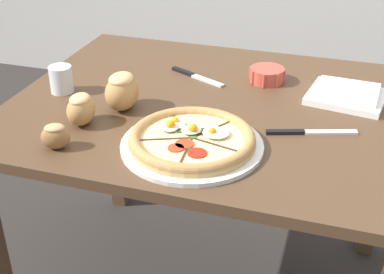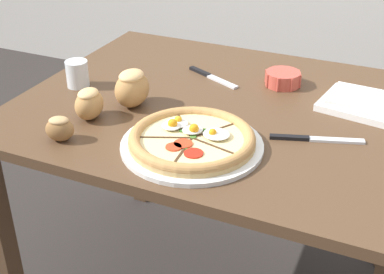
{
  "view_description": "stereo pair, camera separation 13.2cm",
  "coord_description": "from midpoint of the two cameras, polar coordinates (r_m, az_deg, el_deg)",
  "views": [
    {
      "loc": [
        0.37,
        -1.36,
        1.45
      ],
      "look_at": [
        0.02,
        -0.26,
        0.8
      ],
      "focal_mm": 50.0,
      "sensor_mm": 36.0,
      "label": 1
    },
    {
      "loc": [
        0.49,
        -1.31,
        1.45
      ],
      "look_at": [
        0.02,
        -0.26,
        0.8
      ],
      "focal_mm": 50.0,
      "sensor_mm": 36.0,
      "label": 2
    }
  ],
  "objects": [
    {
      "name": "pizza",
      "position": [
        1.33,
        2.84,
        -0.43
      ],
      "size": [
        0.36,
        0.36,
        0.05
      ],
      "color": "white",
      "rests_on": "dining_table"
    },
    {
      "name": "ramekin_bowl",
      "position": [
        1.7,
        11.89,
        6.11
      ],
      "size": [
        0.12,
        0.12,
        0.04
      ],
      "color": "#C64C3D",
      "rests_on": "dining_table"
    },
    {
      "name": "knife_spare",
      "position": [
        1.41,
        15.67,
        -0.29
      ],
      "size": [
        0.23,
        0.09,
        0.01
      ],
      "rotation": [
        0.0,
        0.0,
        0.32
      ],
      "color": "silver",
      "rests_on": "dining_table"
    },
    {
      "name": "bread_piece_mid",
      "position": [
        1.52,
        -3.95,
        5.23
      ],
      "size": [
        0.09,
        0.12,
        0.11
      ],
      "rotation": [
        0.0,
        0.0,
        1.54
      ],
      "color": "#B27F47",
      "rests_on": "dining_table"
    },
    {
      "name": "napkin_folded",
      "position": [
        1.62,
        19.89,
        3.39
      ],
      "size": [
        0.24,
        0.21,
        0.04
      ],
      "rotation": [
        0.0,
        0.0,
        -0.15
      ],
      "color": "white",
      "rests_on": "dining_table"
    },
    {
      "name": "dining_table",
      "position": [
        1.61,
        5.44,
        -0.07
      ],
      "size": [
        1.16,
        0.94,
        0.77
      ],
      "color": "#513823",
      "rests_on": "ground_plane"
    },
    {
      "name": "bread_piece_far",
      "position": [
        1.38,
        -11.3,
        0.84
      ],
      "size": [
        0.09,
        0.08,
        0.07
      ],
      "rotation": [
        0.0,
        0.0,
        0.37
      ],
      "color": "olive",
      "rests_on": "dining_table"
    },
    {
      "name": "water_glass",
      "position": [
        1.68,
        -9.93,
        6.46
      ],
      "size": [
        0.07,
        0.07,
        0.08
      ],
      "color": "white",
      "rests_on": "dining_table"
    },
    {
      "name": "knife_main",
      "position": [
        1.73,
        4.36,
        6.35
      ],
      "size": [
        0.2,
        0.11,
        0.01
      ],
      "rotation": [
        0.0,
        0.0,
        -0.44
      ],
      "color": "silver",
      "rests_on": "dining_table"
    },
    {
      "name": "bread_piece_near",
      "position": [
        1.47,
        -8.42,
        3.52
      ],
      "size": [
        0.08,
        0.1,
        0.09
      ],
      "rotation": [
        0.0,
        0.0,
        1.65
      ],
      "color": "#B27F47",
      "rests_on": "dining_table"
    }
  ]
}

